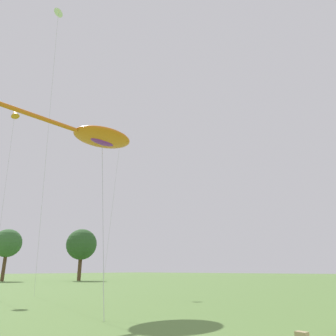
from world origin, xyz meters
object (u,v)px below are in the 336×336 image
at_px(tree_pine_center, 82,245).
at_px(tree_oak_left, 7,243).
at_px(small_kite_box_yellow, 15,114).
at_px(small_kite_streamer_purple, 58,16).
at_px(big_show_kite, 100,137).
at_px(small_kite_bird_shape, 120,144).

bearing_deg(tree_pine_center, tree_oak_left, 141.22).
relative_size(small_kite_box_yellow, small_kite_streamer_purple, 0.68).
distance_m(big_show_kite, small_kite_bird_shape, 13.30).
distance_m(small_kite_box_yellow, tree_pine_center, 33.86).
xyz_separation_m(big_show_kite, tree_oak_left, (15.46, 42.39, -3.73)).
height_order(big_show_kite, small_kite_box_yellow, small_kite_box_yellow).
bearing_deg(tree_pine_center, big_show_kite, -126.18).
relative_size(big_show_kite, small_kite_streamer_purple, 0.42).
xyz_separation_m(small_kite_box_yellow, small_kite_bird_shape, (8.83, -5.32, -1.57)).
relative_size(big_show_kite, tree_pine_center, 1.15).
bearing_deg(small_kite_streamer_purple, small_kite_box_yellow, -131.64).
xyz_separation_m(big_show_kite, small_kite_box_yellow, (0.50, 13.62, 6.13)).
bearing_deg(tree_oak_left, small_kite_bird_shape, -100.19).
bearing_deg(small_kite_bird_shape, tree_oak_left, 103.31).
height_order(big_show_kite, tree_pine_center, big_show_kite).
bearing_deg(small_kite_streamer_purple, tree_pine_center, -171.81).
distance_m(big_show_kite, tree_pine_center, 42.93).
bearing_deg(big_show_kite, tree_oak_left, 74.49).
distance_m(big_show_kite, small_kite_streamer_purple, 15.95).
bearing_deg(big_show_kite, small_kite_streamer_purple, 92.84).
relative_size(small_kite_box_yellow, tree_oak_left, 1.91).
height_order(tree_oak_left, tree_pine_center, tree_pine_center).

